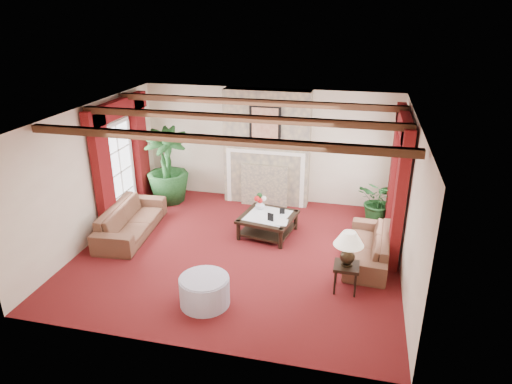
% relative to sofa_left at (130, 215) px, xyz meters
% --- Properties ---
extents(floor, '(6.00, 6.00, 0.00)m').
position_rel_sofa_left_xyz_m(floor, '(2.39, -0.24, -0.41)').
color(floor, '#450C0E').
rests_on(floor, ground).
extents(ceiling, '(6.00, 6.00, 0.00)m').
position_rel_sofa_left_xyz_m(ceiling, '(2.39, -0.24, 2.29)').
color(ceiling, white).
rests_on(ceiling, floor).
extents(back_wall, '(6.00, 0.02, 2.70)m').
position_rel_sofa_left_xyz_m(back_wall, '(2.39, 2.51, 0.94)').
color(back_wall, beige).
rests_on(back_wall, ground).
extents(left_wall, '(0.02, 5.50, 2.70)m').
position_rel_sofa_left_xyz_m(left_wall, '(-0.61, -0.24, 0.94)').
color(left_wall, beige).
rests_on(left_wall, ground).
extents(right_wall, '(0.02, 5.50, 2.70)m').
position_rel_sofa_left_xyz_m(right_wall, '(5.39, -0.24, 0.94)').
color(right_wall, beige).
rests_on(right_wall, ground).
extents(ceiling_beams, '(6.00, 3.00, 0.12)m').
position_rel_sofa_left_xyz_m(ceiling_beams, '(2.39, -0.24, 2.23)').
color(ceiling_beams, '#3B1F13').
rests_on(ceiling_beams, ceiling).
extents(fireplace, '(2.00, 0.52, 2.70)m').
position_rel_sofa_left_xyz_m(fireplace, '(2.39, 2.31, 2.29)').
color(fireplace, tan).
rests_on(fireplace, ground).
extents(french_door_left, '(0.10, 1.10, 2.16)m').
position_rel_sofa_left_xyz_m(french_door_left, '(-0.58, 0.76, 1.72)').
color(french_door_left, white).
rests_on(french_door_left, ground).
extents(french_door_right, '(0.10, 1.10, 2.16)m').
position_rel_sofa_left_xyz_m(french_door_right, '(5.36, 0.76, 1.72)').
color(french_door_right, white).
rests_on(french_door_right, ground).
extents(curtains_left, '(0.20, 2.40, 2.55)m').
position_rel_sofa_left_xyz_m(curtains_left, '(-0.47, 0.76, 2.14)').
color(curtains_left, '#520A0E').
rests_on(curtains_left, ground).
extents(curtains_right, '(0.20, 2.40, 2.55)m').
position_rel_sofa_left_xyz_m(curtains_right, '(5.25, 0.76, 2.14)').
color(curtains_right, '#520A0E').
rests_on(curtains_right, ground).
extents(sofa_left, '(2.23, 0.99, 0.83)m').
position_rel_sofa_left_xyz_m(sofa_left, '(0.00, 0.00, 0.00)').
color(sofa_left, black).
rests_on(sofa_left, ground).
extents(sofa_right, '(1.98, 0.79, 0.75)m').
position_rel_sofa_left_xyz_m(sofa_right, '(4.81, 0.07, -0.04)').
color(sofa_right, black).
rests_on(sofa_right, ground).
extents(potted_palm, '(2.17, 2.45, 1.01)m').
position_rel_sofa_left_xyz_m(potted_palm, '(0.08, 1.77, 0.09)').
color(potted_palm, black).
rests_on(potted_palm, ground).
extents(small_plant, '(1.82, 1.83, 0.76)m').
position_rel_sofa_left_xyz_m(small_plant, '(5.01, 1.74, -0.03)').
color(small_plant, black).
rests_on(small_plant, ground).
extents(coffee_table, '(1.22, 1.22, 0.43)m').
position_rel_sofa_left_xyz_m(coffee_table, '(2.77, 0.61, -0.20)').
color(coffee_table, black).
rests_on(coffee_table, ground).
extents(side_table, '(0.47, 0.47, 0.49)m').
position_rel_sofa_left_xyz_m(side_table, '(4.45, -1.06, -0.17)').
color(side_table, black).
rests_on(side_table, ground).
extents(ottoman, '(0.80, 0.80, 0.47)m').
position_rel_sofa_left_xyz_m(ottoman, '(2.28, -1.95, -0.18)').
color(ottoman, '#A3A1B6').
rests_on(ottoman, ground).
extents(table_lamp, '(0.49, 0.49, 0.62)m').
position_rel_sofa_left_xyz_m(table_lamp, '(4.45, -1.06, 0.38)').
color(table_lamp, black).
rests_on(table_lamp, side_table).
extents(flower_vase, '(0.33, 0.33, 0.20)m').
position_rel_sofa_left_xyz_m(flower_vase, '(2.54, 0.90, 0.11)').
color(flower_vase, silver).
rests_on(flower_vase, coffee_table).
extents(book, '(0.22, 0.04, 0.30)m').
position_rel_sofa_left_xyz_m(book, '(3.01, 0.32, 0.17)').
color(book, black).
rests_on(book, coffee_table).
extents(photo_frame_a, '(0.13, 0.06, 0.17)m').
position_rel_sofa_left_xyz_m(photo_frame_a, '(2.88, 0.37, 0.10)').
color(photo_frame_a, black).
rests_on(photo_frame_a, coffee_table).
extents(photo_frame_b, '(0.11, 0.04, 0.14)m').
position_rel_sofa_left_xyz_m(photo_frame_b, '(3.05, 0.74, 0.08)').
color(photo_frame_b, black).
rests_on(photo_frame_b, coffee_table).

